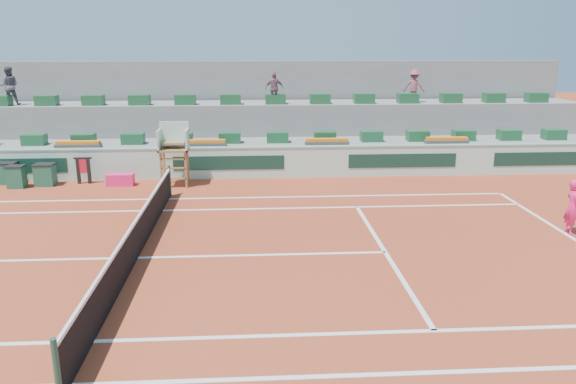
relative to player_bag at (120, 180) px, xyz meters
name	(u,v)px	position (x,y,z in m)	size (l,w,h in m)	color
ground	(138,258)	(2.10, -7.54, -0.22)	(90.00, 90.00, 0.00)	maroon
seating_tier_lower	(185,153)	(2.10, 3.16, 0.38)	(36.00, 4.00, 1.20)	gray
seating_tier_upper	(188,131)	(2.10, 4.76, 1.08)	(36.00, 2.40, 2.60)	gray
stadium_back_wall	(191,108)	(2.10, 6.36, 1.98)	(36.00, 0.40, 4.40)	gray
player_bag	(120,180)	(0.00, 0.00, 0.00)	(1.01, 0.45, 0.45)	#FF2174
spectator_left	(9,86)	(-5.51, 4.37, 3.21)	(0.81, 0.63, 1.67)	#484854
spectator_mid	(274,88)	(6.05, 3.98, 3.08)	(0.83, 0.34, 1.41)	#7C5364
spectator_right	(414,86)	(12.44, 4.42, 3.11)	(0.95, 0.55, 1.47)	#8B4552
court_lines	(138,258)	(2.10, -7.54, -0.22)	(23.89, 11.09, 0.01)	white
tennis_net	(136,238)	(2.10, -7.54, 0.30)	(0.10, 11.97, 1.10)	black
advertising_hoarding	(179,163)	(2.13, 0.96, 0.41)	(36.00, 0.34, 1.26)	#ABD7C2
umpire_chair	(174,145)	(2.10, -0.04, 1.32)	(1.10, 0.90, 2.40)	brown
seat_row_lower	(182,138)	(2.10, 2.26, 1.20)	(32.90, 0.60, 0.44)	#1A4F2B
seat_row_upper	(185,100)	(2.10, 4.16, 2.60)	(32.90, 0.60, 0.44)	#1A4F2B
flower_planters	(142,144)	(0.60, 1.46, 1.11)	(26.80, 0.36, 0.28)	#454545
drink_cooler_a	(45,174)	(-2.85, 0.19, 0.20)	(0.73, 0.63, 0.84)	#1B523A
drink_cooler_b	(16,177)	(-3.80, -0.09, 0.20)	(0.64, 0.55, 0.84)	#1B523A
drink_cooler_c	(8,173)	(-4.37, 0.56, 0.20)	(0.70, 0.61, 0.84)	#1B523A
towel_rack	(83,168)	(-1.46, 0.38, 0.38)	(0.67, 0.11, 1.03)	black
tennis_player	(573,206)	(14.12, -6.38, 0.59)	(0.42, 0.86, 2.28)	#FF2174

